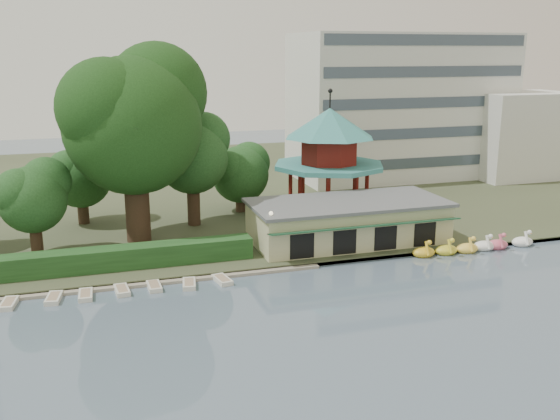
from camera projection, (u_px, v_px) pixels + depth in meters
name	position (u px, v px, depth m)	size (l,w,h in m)	color
ground_plane	(339.00, 367.00, 36.55)	(220.00, 220.00, 0.00)	slate
shore	(191.00, 186.00, 84.57)	(220.00, 70.00, 0.40)	#424930
embankment	(260.00, 269.00, 52.50)	(220.00, 0.60, 0.30)	gray
dock	(113.00, 286.00, 48.94)	(34.00, 1.60, 0.24)	gray
boathouse	(348.00, 221.00, 59.18)	(18.60, 9.39, 3.90)	#BEBB8A
pavilion	(329.00, 151.00, 67.76)	(12.40, 12.40, 13.50)	#BEBB8A
office_building	(420.00, 111.00, 88.92)	(38.00, 18.00, 20.00)	silver
hedge	(72.00, 262.00, 50.82)	(30.00, 2.00, 1.80)	#224C1F
lamp_post	(271.00, 226.00, 53.72)	(0.36, 0.36, 4.28)	black
big_tree	(134.00, 115.00, 57.02)	(13.95, 13.00, 18.55)	#3A281C
small_trees	(113.00, 174.00, 61.36)	(39.56, 16.27, 11.59)	#3A281C
swan_boats	(474.00, 247.00, 57.72)	(12.77, 1.98, 1.92)	yellow
moored_rowboats	(68.00, 297.00, 46.63)	(24.89, 2.72, 0.36)	silver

